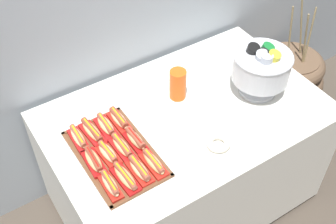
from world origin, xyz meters
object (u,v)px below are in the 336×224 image
Objects in this scene: hot_dog_6 at (122,147)px; serving_tray at (116,154)px; buffet_table at (184,158)px; punch_bowl at (262,66)px; hot_dog_1 at (125,178)px; hot_dog_8 at (78,138)px; hot_dog_3 at (154,163)px; donut at (218,143)px; hot_dog_2 at (140,170)px; hot_dog_10 at (106,126)px; cup_stack at (178,84)px; floor_vase at (286,87)px; hot_dog_5 at (108,153)px; hot_dog_11 at (119,119)px; hot_dog_0 at (110,185)px; hot_dog_4 at (94,161)px; hot_dog_7 at (135,140)px; hot_dog_9 at (92,132)px.

serving_tray is at bearing -179.40° from hot_dog_6.
punch_bowl reaches higher than buffet_table.
hot_dog_8 is (-0.08, 0.33, 0.00)m from hot_dog_1.
donut is at bearing -9.29° from hot_dog_3.
hot_dog_2 is 0.33m from hot_dog_10.
cup_stack is at bearing 1.62° from hot_dog_10.
floor_vase is 6.14× the size of hot_dog_10.
donut is at bearing -88.44° from buffet_table.
punch_bowl is 2.57× the size of donut.
hot_dog_5 is at bearing -179.40° from serving_tray.
floor_vase is 1.52m from hot_dog_11.
punch_bowl reaches higher than hot_dog_3.
hot_dog_6 is 1.00× the size of hot_dog_11.
hot_dog_0 is at bearing -171.41° from punch_bowl.
punch_bowl is at bearing -10.50° from hot_dog_8.
hot_dog_0 is 0.17m from hot_dog_4.
hot_dog_11 is (-0.00, 0.33, 0.00)m from hot_dog_3.
hot_dog_3 is 1.03× the size of hot_dog_8.
hot_dog_3 is at bearing -169.07° from punch_bowl.
hot_dog_11 is at bearing 90.60° from hot_dog_7.
cup_stack reaches higher than hot_dog_2.
hot_dog_5 is at bearing 155.84° from donut.
hot_dog_6 is (0.04, 0.00, 0.03)m from serving_tray.
buffet_table is 2.76× the size of serving_tray.
hot_dog_7 is 0.17m from hot_dog_11.
floor_vase is 6.30× the size of hot_dog_7.
floor_vase reaches higher than hot_dog_2.
floor_vase is 1.00m from punch_bowl.
hot_dog_2 is (-0.40, -0.21, 0.41)m from buffet_table.
hot_dog_9 is (0.07, 0.00, 0.00)m from hot_dog_8.
hot_dog_7 reaches higher than hot_dog_1.
hot_dog_8 is 0.97× the size of cup_stack.
floor_vase reaches higher than hot_dog_5.
hot_dog_11 reaches higher than hot_dog_5.
cup_stack is at bearing 30.46° from hot_dog_0.
buffet_table is at bearing 91.56° from donut.
hot_dog_5 is at bearing 132.87° from hot_dog_3.
serving_tray is at bearing -169.12° from floor_vase.
floor_vase reaches higher than serving_tray.
donut is at bearing -5.35° from hot_dog_0.
hot_dog_10 is at bearing 167.55° from punch_bowl.
serving_tray is 1.69× the size of punch_bowl.
hot_dog_1 is 0.33m from hot_dog_9.
buffet_table is 0.66m from hot_dog_1.
hot_dog_11 is (0.15, 0.00, 0.00)m from hot_dog_9.
hot_dog_0 is 0.33m from hot_dog_8.
donut is at bearing -48.70° from hot_dog_11.
hot_dog_8 is at bearing -178.64° from cup_stack.
hot_dog_4 is 0.62m from cup_stack.
hot_dog_7 reaches higher than serving_tray.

